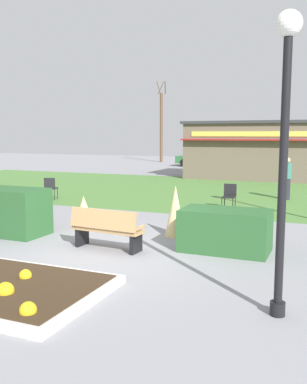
{
  "coord_description": "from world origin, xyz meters",
  "views": [
    {
      "loc": [
        4.44,
        -8.15,
        2.59
      ],
      "look_at": [
        -0.08,
        2.62,
        1.03
      ],
      "focal_mm": 40.22,
      "sensor_mm": 36.0,
      "label": 1
    }
  ],
  "objects_px": {
    "park_bench": "(106,229)",
    "cafe_chair_east": "(229,194)",
    "lamppost_near": "(285,130)",
    "parked_car_center_slot": "(271,160)",
    "person_strolling": "(287,178)",
    "parked_car_west_slot": "(203,159)",
    "tree_center_bg": "(161,126)",
    "food_kiosk": "(280,150)",
    "cafe_chair_west": "(50,187)"
  },
  "relations": [
    {
      "from": "cafe_chair_west",
      "to": "parked_car_west_slot",
      "type": "bearing_deg",
      "value": 88.7
    },
    {
      "from": "park_bench",
      "to": "cafe_chair_east",
      "type": "distance_m",
      "value": 6.45
    },
    {
      "from": "food_kiosk",
      "to": "cafe_chair_west",
      "type": "height_order",
      "value": "food_kiosk"
    },
    {
      "from": "parked_car_center_slot",
      "to": "cafe_chair_east",
      "type": "bearing_deg",
      "value": -86.5
    },
    {
      "from": "cafe_chair_east",
      "to": "tree_center_bg",
      "type": "bearing_deg",
      "value": 116.95
    },
    {
      "from": "parked_car_center_slot",
      "to": "tree_center_bg",
      "type": "distance_m",
      "value": 11.7
    },
    {
      "from": "person_strolling",
      "to": "tree_center_bg",
      "type": "distance_m",
      "value": 24.4
    },
    {
      "from": "person_strolling",
      "to": "parked_car_west_slot",
      "type": "height_order",
      "value": "person_strolling"
    },
    {
      "from": "parked_car_west_slot",
      "to": "parked_car_center_slot",
      "type": "relative_size",
      "value": 0.99
    },
    {
      "from": "parked_car_center_slot",
      "to": "tree_center_bg",
      "type": "xyz_separation_m",
      "value": [
        -10.68,
        3.93,
        2.73
      ]
    },
    {
      "from": "cafe_chair_east",
      "to": "person_strolling",
      "type": "bearing_deg",
      "value": 63.1
    },
    {
      "from": "food_kiosk",
      "to": "person_strolling",
      "type": "distance_m",
      "value": 8.29
    },
    {
      "from": "park_bench",
      "to": "lamppost_near",
      "type": "distance_m",
      "value": 5.07
    },
    {
      "from": "person_strolling",
      "to": "parked_car_west_slot",
      "type": "distance_m",
      "value": 18.23
    },
    {
      "from": "lamppost_near",
      "to": "person_strolling",
      "type": "relative_size",
      "value": 2.5
    },
    {
      "from": "lamppost_near",
      "to": "parked_car_west_slot",
      "type": "height_order",
      "value": "lamppost_near"
    },
    {
      "from": "park_bench",
      "to": "person_strolling",
      "type": "xyz_separation_m",
      "value": [
        2.97,
        9.46,
        0.38
      ]
    },
    {
      "from": "food_kiosk",
      "to": "parked_car_center_slot",
      "type": "xyz_separation_m",
      "value": [
        -1.55,
        8.1,
        -1.05
      ]
    },
    {
      "from": "cafe_chair_west",
      "to": "tree_center_bg",
      "type": "bearing_deg",
      "value": 101.27
    },
    {
      "from": "cafe_chair_west",
      "to": "parked_car_center_slot",
      "type": "xyz_separation_m",
      "value": [
        5.92,
        19.95,
        0.12
      ]
    },
    {
      "from": "cafe_chair_west",
      "to": "parked_car_west_slot",
      "type": "xyz_separation_m",
      "value": [
        0.45,
        19.94,
        0.12
      ]
    },
    {
      "from": "tree_center_bg",
      "to": "cafe_chair_west",
      "type": "bearing_deg",
      "value": -78.73
    },
    {
      "from": "parked_car_center_slot",
      "to": "food_kiosk",
      "type": "bearing_deg",
      "value": -79.16
    },
    {
      "from": "parked_car_center_slot",
      "to": "tree_center_bg",
      "type": "relative_size",
      "value": 0.57
    },
    {
      "from": "lamppost_near",
      "to": "food_kiosk",
      "type": "distance_m",
      "value": 19.96
    },
    {
      "from": "parked_car_west_slot",
      "to": "tree_center_bg",
      "type": "bearing_deg",
      "value": 142.98
    },
    {
      "from": "person_strolling",
      "to": "parked_car_center_slot",
      "type": "height_order",
      "value": "person_strolling"
    },
    {
      "from": "cafe_chair_east",
      "to": "cafe_chair_west",
      "type": "bearing_deg",
      "value": -175.68
    },
    {
      "from": "lamppost_near",
      "to": "parked_car_center_slot",
      "type": "relative_size",
      "value": 0.99
    },
    {
      "from": "person_strolling",
      "to": "tree_center_bg",
      "type": "height_order",
      "value": "tree_center_bg"
    },
    {
      "from": "food_kiosk",
      "to": "cafe_chair_east",
      "type": "height_order",
      "value": "food_kiosk"
    },
    {
      "from": "parked_car_west_slot",
      "to": "food_kiosk",
      "type": "bearing_deg",
      "value": -49.09
    },
    {
      "from": "park_bench",
      "to": "cafe_chair_west",
      "type": "distance_m",
      "value": 8.14
    },
    {
      "from": "lamppost_near",
      "to": "tree_center_bg",
      "type": "relative_size",
      "value": 0.56
    },
    {
      "from": "lamppost_near",
      "to": "parked_car_center_slot",
      "type": "xyz_separation_m",
      "value": [
        -3.84,
        27.9,
        -2.02
      ]
    },
    {
      "from": "park_bench",
      "to": "tree_center_bg",
      "type": "height_order",
      "value": "tree_center_bg"
    },
    {
      "from": "parked_car_center_slot",
      "to": "park_bench",
      "type": "bearing_deg",
      "value": -90.4
    },
    {
      "from": "cafe_chair_east",
      "to": "person_strolling",
      "type": "height_order",
      "value": "person_strolling"
    },
    {
      "from": "food_kiosk",
      "to": "parked_car_center_slot",
      "type": "relative_size",
      "value": 2.53
    },
    {
      "from": "food_kiosk",
      "to": "tree_center_bg",
      "type": "height_order",
      "value": "tree_center_bg"
    },
    {
      "from": "food_kiosk",
      "to": "parked_car_west_slot",
      "type": "distance_m",
      "value": 10.76
    },
    {
      "from": "food_kiosk",
      "to": "person_strolling",
      "type": "bearing_deg",
      "value": -81.39
    },
    {
      "from": "parked_car_west_slot",
      "to": "park_bench",
      "type": "bearing_deg",
      "value": -78.38
    },
    {
      "from": "cafe_chair_east",
      "to": "tree_center_bg",
      "type": "height_order",
      "value": "tree_center_bg"
    },
    {
      "from": "cafe_chair_west",
      "to": "cafe_chair_east",
      "type": "bearing_deg",
      "value": 4.32
    },
    {
      "from": "food_kiosk",
      "to": "parked_car_center_slot",
      "type": "height_order",
      "value": "food_kiosk"
    },
    {
      "from": "cafe_chair_east",
      "to": "park_bench",
      "type": "bearing_deg",
      "value": -102.23
    },
    {
      "from": "park_bench",
      "to": "person_strolling",
      "type": "distance_m",
      "value": 9.92
    },
    {
      "from": "cafe_chair_west",
      "to": "person_strolling",
      "type": "distance_m",
      "value": 9.46
    },
    {
      "from": "park_bench",
      "to": "food_kiosk",
      "type": "height_order",
      "value": "food_kiosk"
    }
  ]
}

